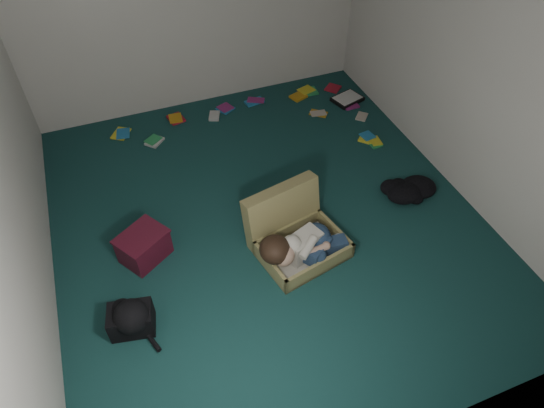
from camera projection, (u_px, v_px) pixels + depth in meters
floor at (266, 219)px, 4.77m from camera, size 4.50×4.50×0.00m
wall_front at (427, 353)px, 2.37m from camera, size 4.50×0.00×4.50m
wall_right at (473, 61)px, 4.35m from camera, size 0.00×4.50×4.50m
suitcase at (294, 233)px, 4.42m from camera, size 0.89×0.87×0.55m
person at (302, 246)px, 4.26m from camera, size 0.84×0.41×0.34m
maroon_bin at (144, 246)px, 4.34m from camera, size 0.53×0.50×0.29m
backpack at (131, 319)px, 3.83m from camera, size 0.49×0.42×0.26m
clothing_pile at (409, 191)px, 4.95m from camera, size 0.49×0.45×0.13m
paper_tray at (347, 99)px, 6.20m from camera, size 0.42×0.36×0.05m
book_scatter at (276, 115)px, 5.99m from camera, size 3.01×1.52×0.02m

